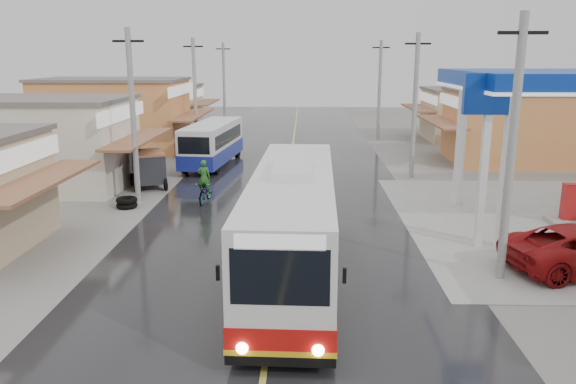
% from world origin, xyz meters
% --- Properties ---
extents(ground, '(120.00, 120.00, 0.00)m').
position_xyz_m(ground, '(0.00, 0.00, 0.00)').
color(ground, slate).
rests_on(ground, ground).
extents(road, '(12.00, 90.00, 0.02)m').
position_xyz_m(road, '(0.00, 15.00, 0.01)').
color(road, black).
rests_on(road, ground).
extents(centre_line, '(0.15, 90.00, 0.01)m').
position_xyz_m(centre_line, '(0.00, 15.00, 0.02)').
color(centre_line, '#D8CC4C').
rests_on(centre_line, road).
extents(shopfronts_left, '(11.00, 44.00, 5.20)m').
position_xyz_m(shopfronts_left, '(-13.00, 18.00, 0.00)').
color(shopfronts_left, tan).
rests_on(shopfronts_left, ground).
extents(utility_poles_left, '(1.60, 50.00, 8.00)m').
position_xyz_m(utility_poles_left, '(-7.00, 16.00, 0.00)').
color(utility_poles_left, gray).
rests_on(utility_poles_left, ground).
extents(utility_poles_right, '(1.60, 36.00, 8.00)m').
position_xyz_m(utility_poles_right, '(7.00, 15.00, 0.00)').
color(utility_poles_right, gray).
rests_on(utility_poles_right, ground).
extents(coach_bus, '(2.90, 11.62, 3.61)m').
position_xyz_m(coach_bus, '(0.53, -0.07, 1.74)').
color(coach_bus, silver).
rests_on(coach_bus, road).
extents(second_bus, '(2.98, 8.19, 2.66)m').
position_xyz_m(second_bus, '(-4.90, 18.25, 1.43)').
color(second_bus, silver).
rests_on(second_bus, road).
extents(cyclist, '(0.84, 1.98, 2.08)m').
position_xyz_m(cyclist, '(-3.79, 8.98, 0.68)').
color(cyclist, black).
rests_on(cyclist, ground).
extents(tricycle_near, '(2.45, 2.73, 1.90)m').
position_xyz_m(tricycle_near, '(-7.29, 12.03, 1.09)').
color(tricycle_near, '#26262D').
rests_on(tricycle_near, ground).
extents(tyre_stack, '(0.96, 0.96, 0.49)m').
position_xyz_m(tyre_stack, '(-7.22, 7.94, 0.25)').
color(tyre_stack, black).
rests_on(tyre_stack, ground).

